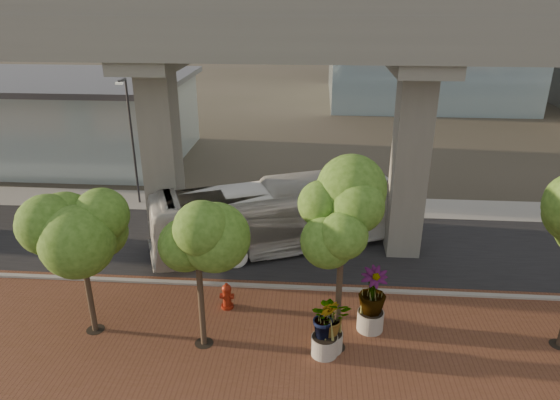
{
  "coord_description": "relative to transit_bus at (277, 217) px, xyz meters",
  "views": [
    {
      "loc": [
        1.56,
        -20.93,
        12.28
      ],
      "look_at": [
        -0.07,
        0.5,
        3.25
      ],
      "focal_mm": 32.0,
      "sensor_mm": 36.0,
      "label": 1
    }
  ],
  "objects": [
    {
      "name": "planter_left",
      "position": [
        2.37,
        -8.06,
        -0.26
      ],
      "size": [
        2.16,
        2.16,
        2.38
      ],
      "color": "#AFA89E",
      "rests_on": "ground"
    },
    {
      "name": "brick_plaza",
      "position": [
        0.31,
        -9.8,
        -1.74
      ],
      "size": [
        70.0,
        13.0,
        0.06
      ],
      "primitive_type": "cube",
      "color": "brown",
      "rests_on": "ground"
    },
    {
      "name": "street_tree_near_east",
      "position": [
        2.81,
        -7.65,
        3.42
      ],
      "size": [
        3.78,
        3.78,
        6.87
      ],
      "color": "#4E3C2C",
      "rests_on": "ground"
    },
    {
      "name": "asphalt_road",
      "position": [
        0.31,
        0.2,
        -1.75
      ],
      "size": [
        90.0,
        8.0,
        0.04
      ],
      "primitive_type": "cube",
      "color": "black",
      "rests_on": "ground"
    },
    {
      "name": "streetlamp_east",
      "position": [
        8.14,
        5.09,
        3.18
      ],
      "size": [
        0.42,
        1.23,
        8.48
      ],
      "color": "#2F2E33",
      "rests_on": "ground"
    },
    {
      "name": "fire_hydrant",
      "position": [
        -1.65,
        -5.45,
        -1.15
      ],
      "size": [
        0.58,
        0.52,
        1.16
      ],
      "color": "maroon",
      "rests_on": "ground"
    },
    {
      "name": "street_tree_near_west",
      "position": [
        -2.13,
        -7.8,
        2.74
      ],
      "size": [
        3.68,
        3.68,
        6.15
      ],
      "color": "#4E3C2C",
      "rests_on": "ground"
    },
    {
      "name": "streetlamp_west",
      "position": [
        -9.09,
        5.18,
        2.73
      ],
      "size": [
        0.38,
        1.12,
        7.71
      ],
      "color": "#2D2D32",
      "rests_on": "ground"
    },
    {
      "name": "transit_bus",
      "position": [
        0.0,
        0.0,
        0.0
      ],
      "size": [
        12.88,
        7.51,
        3.54
      ],
      "primitive_type": "imported",
      "rotation": [
        0.0,
        0.0,
        1.95
      ],
      "color": "silver",
      "rests_on": "ground"
    },
    {
      "name": "street_tree_far_west",
      "position": [
        -6.54,
        -7.33,
        2.55
      ],
      "size": [
        3.93,
        3.93,
        6.07
      ],
      "color": "#4E3C2C",
      "rests_on": "ground"
    },
    {
      "name": "planter_right",
      "position": [
        4.15,
        -6.46,
        -0.09
      ],
      "size": [
        2.5,
        2.5,
        2.67
      ],
      "color": "gray",
      "rests_on": "ground"
    },
    {
      "name": "transit_viaduct",
      "position": [
        0.31,
        0.2,
        5.52
      ],
      "size": [
        72.0,
        5.6,
        12.4
      ],
      "color": "gray",
      "rests_on": "ground"
    },
    {
      "name": "ground",
      "position": [
        0.31,
        -1.8,
        -1.77
      ],
      "size": [
        160.0,
        160.0,
        0.0
      ],
      "primitive_type": "plane",
      "color": "#3B372A",
      "rests_on": "ground"
    },
    {
      "name": "planter_front",
      "position": [
        2.58,
        -7.78,
        -0.34
      ],
      "size": [
        2.05,
        2.05,
        2.26
      ],
      "color": "#B0AB9F",
      "rests_on": "ground"
    },
    {
      "name": "station_pavilion",
      "position": [
        -19.69,
        14.2,
        1.45
      ],
      "size": [
        23.0,
        13.0,
        6.3
      ],
      "color": "silver",
      "rests_on": "ground"
    },
    {
      "name": "far_sidewalk",
      "position": [
        0.31,
        5.7,
        -1.74
      ],
      "size": [
        90.0,
        3.0,
        0.06
      ],
      "primitive_type": "cube",
      "color": "#9D9992",
      "rests_on": "ground"
    },
    {
      "name": "curb_strip",
      "position": [
        0.31,
        -3.8,
        -1.69
      ],
      "size": [
        70.0,
        0.25,
        0.16
      ],
      "primitive_type": "cube",
      "color": "#9D9992",
      "rests_on": "ground"
    }
  ]
}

